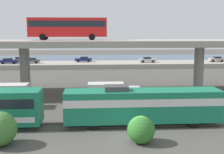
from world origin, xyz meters
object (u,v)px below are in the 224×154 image
at_px(parked_car_1, 217,59).
at_px(parked_car_4, 147,60).
at_px(parked_car_2, 19,60).
at_px(train_locomotive, 150,104).
at_px(transit_bus_on_overpass, 68,27).
at_px(service_truck_east, 3,95).
at_px(parked_car_0, 84,59).
at_px(parked_car_5, 9,61).
at_px(parked_car_3, 31,60).
at_px(service_truck_west, 113,94).

distance_m(parked_car_1, parked_car_4, 19.62).
bearing_deg(parked_car_2, parked_car_4, 176.67).
bearing_deg(parked_car_4, train_locomotive, -100.41).
height_order(transit_bus_on_overpass, parked_car_1, transit_bus_on_overpass).
relative_size(train_locomotive, parked_car_1, 4.27).
xyz_separation_m(service_truck_east, parked_car_4, (26.58, 42.36, 0.34)).
distance_m(train_locomotive, parked_car_0, 53.43).
height_order(service_truck_east, parked_car_5, service_truck_east).
height_order(parked_car_0, parked_car_4, same).
height_order(transit_bus_on_overpass, parked_car_4, transit_bus_on_overpass).
relative_size(train_locomotive, parked_car_4, 3.83).
xyz_separation_m(service_truck_east, parked_car_1, (46.20, 42.48, 0.34)).
bearing_deg(parked_car_0, transit_bus_on_overpass, 87.90).
distance_m(train_locomotive, parked_car_5, 56.66).
bearing_deg(parked_car_3, service_truck_east, 96.69).
height_order(parked_car_0, parked_car_1, same).
relative_size(service_truck_west, parked_car_3, 1.47).
xyz_separation_m(parked_car_0, parked_car_5, (-19.61, -3.49, -0.00)).
relative_size(service_truck_west, parked_car_0, 1.47).
bearing_deg(parked_car_5, train_locomotive, -60.42).
distance_m(service_truck_west, parked_car_4, 44.20).
distance_m(service_truck_east, parked_car_1, 62.77).
distance_m(transit_bus_on_overpass, parked_car_3, 36.06).
height_order(transit_bus_on_overpass, parked_car_5, transit_bus_on_overpass).
relative_size(parked_car_2, parked_car_4, 0.98).
relative_size(service_truck_west, parked_car_5, 1.45).
distance_m(service_truck_west, parked_car_2, 49.87).
xyz_separation_m(train_locomotive, parked_car_3, (-22.26, 50.00, -0.21)).
distance_m(service_truck_east, parked_car_3, 42.31).
bearing_deg(parked_car_5, transit_bus_on_overpass, -60.22).
height_order(service_truck_east, parked_car_0, service_truck_east).
relative_size(service_truck_east, parked_car_3, 1.47).
distance_m(transit_bus_on_overpass, service_truck_west, 14.22).
relative_size(train_locomotive, transit_bus_on_overpass, 1.43).
xyz_separation_m(service_truck_west, service_truck_east, (-13.97, 0.00, 0.00)).
bearing_deg(service_truck_west, transit_bus_on_overpass, 124.13).
bearing_deg(parked_car_3, parked_car_2, -32.40).
height_order(service_truck_west, parked_car_3, service_truck_west).
xyz_separation_m(parked_car_0, parked_car_1, (37.23, -2.31, -0.00)).
bearing_deg(parked_car_3, parked_car_0, -168.72).
bearing_deg(parked_car_3, transit_bus_on_overpass, 111.06).
xyz_separation_m(parked_car_1, parked_car_5, (-56.84, -1.19, 0.00)).
distance_m(parked_car_4, parked_car_5, 37.24).
height_order(train_locomotive, parked_car_4, train_locomotive).
bearing_deg(service_truck_west, parked_car_4, 73.42).
distance_m(train_locomotive, parked_car_2, 58.51).
bearing_deg(parked_car_3, parked_car_1, -179.48).
height_order(service_truck_east, parked_car_3, service_truck_east).
bearing_deg(parked_car_5, parked_car_3, 7.21).
bearing_deg(service_truck_west, parked_car_1, 52.81).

